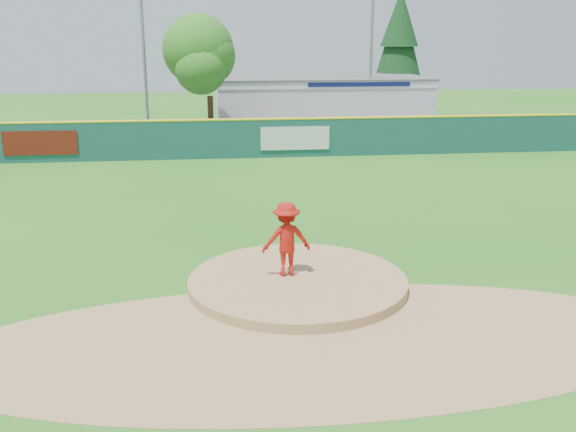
{
  "coord_description": "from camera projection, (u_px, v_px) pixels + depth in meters",
  "views": [
    {
      "loc": [
        -2.07,
        -14.96,
        6.08
      ],
      "look_at": [
        0.0,
        2.0,
        1.3
      ],
      "focal_mm": 40.0,
      "sensor_mm": 36.0,
      "label": 1
    }
  ],
  "objects": [
    {
      "name": "light_pole_left",
      "position": [
        143.0,
        37.0,
        39.66
      ],
      "size": [
        1.75,
        0.25,
        11.0
      ],
      "color": "gray",
      "rests_on": "ground"
    },
    {
      "name": "ground",
      "position": [
        298.0,
        287.0,
        16.18
      ],
      "size": [
        120.0,
        120.0,
        0.0
      ],
      "primitive_type": "plane",
      "color": "#286B19",
      "rests_on": "ground"
    },
    {
      "name": "pitching_rubber",
      "position": [
        296.0,
        272.0,
        16.39
      ],
      "size": [
        0.6,
        0.15,
        0.04
      ],
      "primitive_type": "cube",
      "color": "white",
      "rests_on": "pitchers_mound"
    },
    {
      "name": "light_pole_right",
      "position": [
        371.0,
        45.0,
        43.45
      ],
      "size": [
        1.75,
        0.25,
        10.0
      ],
      "color": "gray",
      "rests_on": "ground"
    },
    {
      "name": "pitchers_mound",
      "position": [
        298.0,
        287.0,
        16.18
      ],
      "size": [
        5.5,
        5.5,
        0.5
      ],
      "primitive_type": "cylinder",
      "color": "#9E774C",
      "rests_on": "ground"
    },
    {
      "name": "deciduous_tree",
      "position": [
        209.0,
        63.0,
        38.61
      ],
      "size": [
        5.6,
        5.6,
        7.36
      ],
      "color": "#382314",
      "rests_on": "ground"
    },
    {
      "name": "parking_lot",
      "position": [
        242.0,
        133.0,
        41.98
      ],
      "size": [
        44.0,
        16.0,
        0.02
      ],
      "primitive_type": "cube",
      "color": "#38383A",
      "rests_on": "ground"
    },
    {
      "name": "pitcher",
      "position": [
        286.0,
        239.0,
        16.05
      ],
      "size": [
        1.28,
        0.8,
        1.9
      ],
      "primitive_type": "imported",
      "rotation": [
        0.0,
        0.0,
        3.22
      ],
      "color": "#AC160E",
      "rests_on": "pitchers_mound"
    },
    {
      "name": "infield_dirt_arc",
      "position": [
        317.0,
        340.0,
        13.31
      ],
      "size": [
        15.4,
        15.4,
        0.01
      ],
      "primitive_type": "cylinder",
      "color": "#9E774C",
      "rests_on": "ground"
    },
    {
      "name": "fence_banners",
      "position": [
        171.0,
        141.0,
        32.56
      ],
      "size": [
        16.39,
        0.04,
        1.2
      ],
      "color": "#5E170D",
      "rests_on": "ground"
    },
    {
      "name": "conifer_tree",
      "position": [
        399.0,
        44.0,
        50.61
      ],
      "size": [
        4.4,
        4.4,
        9.5
      ],
      "color": "#382314",
      "rests_on": "ground"
    },
    {
      "name": "pool_building_grp",
      "position": [
        320.0,
        99.0,
        47.01
      ],
      "size": [
        15.2,
        8.2,
        3.31
      ],
      "color": "silver",
      "rests_on": "ground"
    },
    {
      "name": "outfield_fence",
      "position": [
        251.0,
        137.0,
        33.09
      ],
      "size": [
        40.0,
        0.14,
        2.07
      ],
      "color": "#154542",
      "rests_on": "ground"
    },
    {
      "name": "van",
      "position": [
        230.0,
        133.0,
        36.96
      ],
      "size": [
        5.44,
        3.66,
        1.38
      ],
      "primitive_type": "imported",
      "rotation": [
        0.0,
        0.0,
        1.27
      ],
      "color": "silver",
      "rests_on": "parking_lot"
    }
  ]
}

